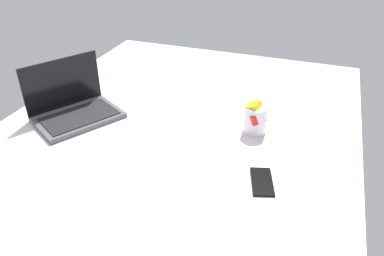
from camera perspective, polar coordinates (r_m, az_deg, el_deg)
name	(u,v)px	position (r cm, az deg, el deg)	size (l,w,h in cm)	color
bed_mattress	(177,146)	(158.30, -2.28, -2.73)	(180.00, 140.00, 18.00)	silver
laptop	(74,107)	(166.39, -17.22, 2.97)	(40.11, 36.59, 23.00)	#4C4C51
snack_cup	(255,118)	(149.87, 9.44, 1.42)	(10.11, 9.00, 13.69)	silver
cell_phone	(262,182)	(127.11, 10.38, -7.86)	(6.80, 14.00, 0.80)	black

